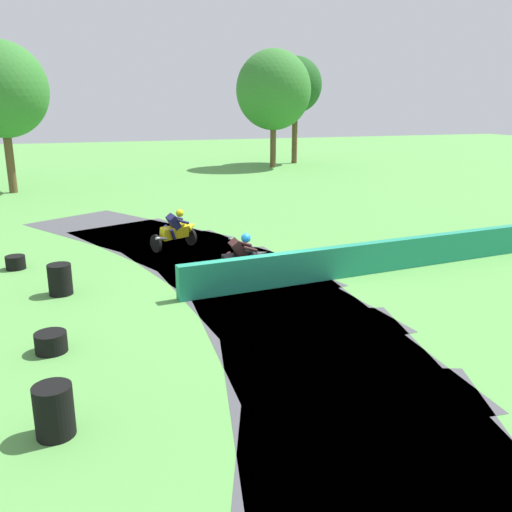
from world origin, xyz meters
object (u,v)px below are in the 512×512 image
Objects in this scene: tire_stack_mid_b at (60,279)px; tire_stack_far at (16,262)px; motorcycle_lead_black at (242,258)px; tire_stack_mid_a at (51,342)px; tire_stack_near at (54,411)px; motorcycle_chase_yellow at (177,230)px.

tire_stack_mid_b is 1.42× the size of tire_stack_far.
tire_stack_mid_a is (-4.92, -3.02, -0.46)m from motorcycle_lead_black.
tire_stack_near is at bearing -87.76° from tire_stack_mid_a.
motorcycle_lead_black reaches higher than tire_stack_mid_a.
tire_stack_mid_b is at bearing -65.37° from tire_stack_far.
tire_stack_near is 1.42× the size of tire_stack_far.
tire_stack_near reaches higher than tire_stack_far.
tire_stack_near is at bearing -90.47° from tire_stack_mid_b.
tire_stack_mid_b reaches higher than tire_stack_mid_a.
tire_stack_far is (-6.03, 3.28, -0.46)m from motorcycle_lead_black.
tire_stack_far is (-1.11, 6.31, 0.00)m from tire_stack_mid_a.
motorcycle_lead_black is 2.98× the size of tire_stack_far.
motorcycle_chase_yellow is at bearing 61.27° from tire_stack_mid_a.
tire_stack_mid_a is (-0.12, 3.02, -0.20)m from tire_stack_near.
tire_stack_near reaches higher than tire_stack_mid_a.
motorcycle_chase_yellow is 2.75× the size of tire_stack_mid_a.
motorcycle_chase_yellow is 5.16m from tire_stack_mid_b.
motorcycle_lead_black reaches higher than tire_stack_near.
motorcycle_lead_black is 5.80m from tire_stack_mid_a.
tire_stack_mid_a is (-3.88, -7.09, -0.45)m from motorcycle_chase_yellow.
motorcycle_lead_black reaches higher than tire_stack_mid_b.
motorcycle_lead_black is 4.78m from tire_stack_mid_b.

